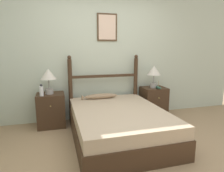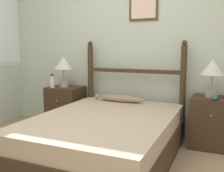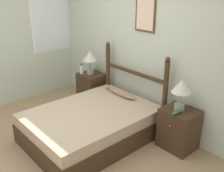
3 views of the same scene
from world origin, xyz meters
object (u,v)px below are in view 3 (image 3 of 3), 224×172
Objects in this scene: nightstand_left at (92,88)px; bed at (91,125)px; nightstand_right at (179,129)px; fish_pillow at (121,93)px; bottle at (82,69)px; table_lamp_left at (90,58)px; model_boat at (177,112)px; table_lamp_right at (181,89)px.

bed is at bearing -37.83° from nightstand_left.
nightstand_right is 0.89× the size of fish_pillow.
table_lamp_left is at bearing 43.39° from bottle.
nightstand_right is 1.35× the size of table_lamp_left.
bottle is (-0.14, -0.13, 0.41)m from nightstand_left.
table_lamp_left is at bearing 176.72° from model_boat.
table_lamp_right is at bearing 0.12° from table_lamp_left.
fish_pillow is at bearing 3.73° from bottle.
table_lamp_right is 2.34× the size of model_boat.
table_lamp_left is (-0.01, -0.01, 0.64)m from nightstand_left.
table_lamp_right is 0.66× the size of fish_pillow.
bed is 9.21× the size of bottle.
model_boat reaches higher than nightstand_left.
bottle is at bearing -176.79° from table_lamp_right.
table_lamp_left and table_lamp_right have the same top height.
fish_pillow is (-1.18, -0.07, 0.22)m from nightstand_right.
bottle is (-0.13, -0.12, -0.23)m from table_lamp_left.
bottle is (-2.22, -0.12, -0.23)m from table_lamp_right.
table_lamp_left is at bearing 142.98° from bed.
model_boat is (2.13, -0.14, 0.34)m from nightstand_left.
model_boat is at bearing -0.07° from bottle.
table_lamp_left reaches higher than bottle.
bottle is 0.30× the size of fish_pillow.
table_lamp_right is 2.23m from bottle.
fish_pillow is at bearing -177.26° from table_lamp_right.
bottle is (-2.24, -0.13, 0.41)m from nightstand_right.
model_boat reaches higher than bed.
fish_pillow is at bearing -4.06° from nightstand_left.
table_lamp_right is at bearing -154.68° from nightstand_right.
table_lamp_left is 2.09m from table_lamp_right.
model_boat is at bearing 32.22° from bed.
fish_pillow reaches higher than bed.
table_lamp_left is at bearing -179.88° from table_lamp_right.
table_lamp_right is (1.03, 0.81, 0.71)m from bed.
bed is at bearing -37.02° from table_lamp_left.
table_lamp_left is 2.18× the size of bottle.
table_lamp_left reaches higher than fish_pillow.
fish_pillow is at bearing 176.58° from model_boat.
nightstand_left is 0.45m from bottle.
table_lamp_right reaches higher than fish_pillow.
nightstand_left is 2.17m from table_lamp_right.
table_lamp_right reaches higher than nightstand_left.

